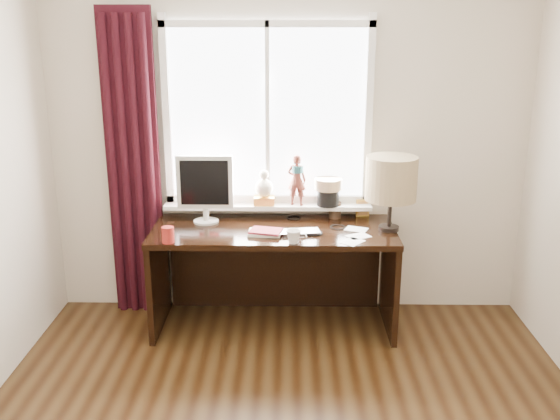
{
  "coord_description": "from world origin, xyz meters",
  "views": [
    {
      "loc": [
        0.0,
        -2.51,
        2.13
      ],
      "look_at": [
        -0.05,
        1.25,
        1.0
      ],
      "focal_mm": 40.0,
      "sensor_mm": 36.0,
      "label": 1
    }
  ],
  "objects_px": {
    "laptop": "(297,232)",
    "mug": "(293,236)",
    "desk": "(274,256)",
    "red_cup": "(168,235)",
    "table_lamp": "(391,179)",
    "monitor": "(205,185)"
  },
  "relations": [
    {
      "from": "mug",
      "to": "table_lamp",
      "type": "height_order",
      "value": "table_lamp"
    },
    {
      "from": "laptop",
      "to": "desk",
      "type": "height_order",
      "value": "laptop"
    },
    {
      "from": "mug",
      "to": "monitor",
      "type": "bearing_deg",
      "value": 145.37
    },
    {
      "from": "laptop",
      "to": "mug",
      "type": "height_order",
      "value": "mug"
    },
    {
      "from": "laptop",
      "to": "desk",
      "type": "xyz_separation_m",
      "value": [
        -0.17,
        0.21,
        -0.26
      ]
    },
    {
      "from": "red_cup",
      "to": "desk",
      "type": "relative_size",
      "value": 0.06
    },
    {
      "from": "desk",
      "to": "laptop",
      "type": "bearing_deg",
      "value": -51.86
    },
    {
      "from": "laptop",
      "to": "mug",
      "type": "relative_size",
      "value": 3.25
    },
    {
      "from": "red_cup",
      "to": "laptop",
      "type": "bearing_deg",
      "value": 12.39
    },
    {
      "from": "laptop",
      "to": "red_cup",
      "type": "height_order",
      "value": "red_cup"
    },
    {
      "from": "red_cup",
      "to": "desk",
      "type": "xyz_separation_m",
      "value": [
        0.68,
        0.4,
        -0.3
      ]
    },
    {
      "from": "laptop",
      "to": "table_lamp",
      "type": "distance_m",
      "value": 0.73
    },
    {
      "from": "red_cup",
      "to": "monitor",
      "type": "bearing_deg",
      "value": 65.99
    },
    {
      "from": "laptop",
      "to": "mug",
      "type": "xyz_separation_m",
      "value": [
        -0.03,
        -0.19,
        0.04
      ]
    },
    {
      "from": "desk",
      "to": "mug",
      "type": "bearing_deg",
      "value": -71.05
    },
    {
      "from": "monitor",
      "to": "red_cup",
      "type": "bearing_deg",
      "value": -114.01
    },
    {
      "from": "desk",
      "to": "monitor",
      "type": "distance_m",
      "value": 0.72
    },
    {
      "from": "red_cup",
      "to": "mug",
      "type": "bearing_deg",
      "value": 0.0
    },
    {
      "from": "laptop",
      "to": "mug",
      "type": "bearing_deg",
      "value": -106.66
    },
    {
      "from": "red_cup",
      "to": "table_lamp",
      "type": "distance_m",
      "value": 1.54
    },
    {
      "from": "mug",
      "to": "red_cup",
      "type": "xyz_separation_m",
      "value": [
        -0.82,
        0.0,
        0.01
      ]
    },
    {
      "from": "laptop",
      "to": "monitor",
      "type": "xyz_separation_m",
      "value": [
        -0.66,
        0.25,
        0.27
      ]
    }
  ]
}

